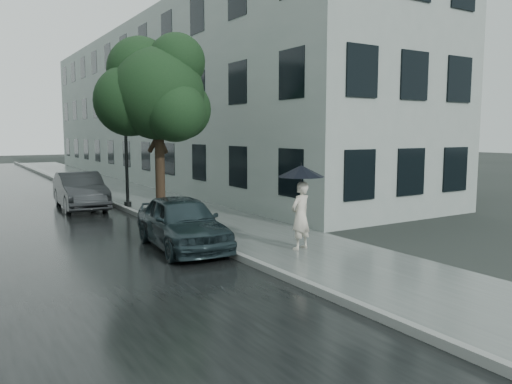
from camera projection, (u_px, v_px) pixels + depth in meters
ground at (299, 252)px, 11.87m from camera, size 120.00×120.00×0.00m
sidewalk at (141, 197)px, 22.12m from camera, size 3.50×60.00×0.01m
kerb_near at (100, 198)px, 21.15m from camera, size 0.15×60.00×0.15m
asphalt_road at (8, 206)px, 19.32m from camera, size 6.85×60.00×0.00m
building_near at (181, 105)px, 30.65m from camera, size 7.02×36.00×9.00m
pedestrian at (300, 216)px, 12.08m from camera, size 0.69×0.55×1.66m
umbrella at (301, 171)px, 11.98m from camera, size 1.46×1.46×1.17m
street_tree at (157, 93)px, 15.11m from camera, size 3.64×3.30×5.82m
lamp_post at (121, 137)px, 18.82m from camera, size 0.84×0.41×4.67m
car_near at (182, 222)px, 12.20m from camera, size 1.87×3.94×1.30m
car_far at (80, 191)px, 18.60m from camera, size 1.63×4.19×1.36m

